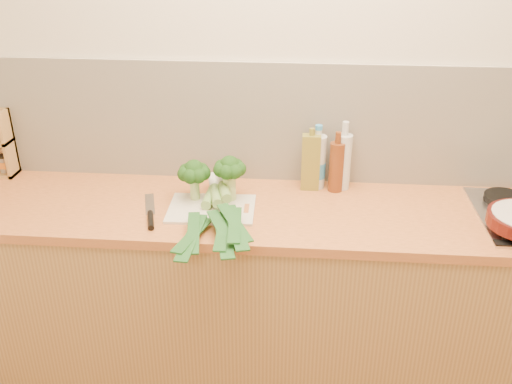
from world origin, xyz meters
TOP-DOWN VIEW (x-y plane):
  - room_shell at (0.00, 1.49)m, footprint 3.50×3.50m
  - counter at (0.00, 1.20)m, footprint 3.20×0.62m
  - chopping_board at (-0.35, 1.16)m, footprint 0.36×0.27m
  - broccoli_left at (-0.43, 1.24)m, footprint 0.14×0.14m
  - broccoli_right at (-0.29, 1.25)m, footprint 0.14×0.14m
  - leek_front at (-0.37, 1.15)m, footprint 0.11×0.73m
  - leek_mid at (-0.32, 1.12)m, footprint 0.21×0.68m
  - leek_back at (-0.28, 1.11)m, footprint 0.22×0.62m
  - chefs_knife at (-0.59, 1.07)m, footprint 0.12×0.32m
  - oil_tin at (0.05, 1.40)m, footprint 0.08×0.05m
  - glass_bottle at (0.19, 1.42)m, footprint 0.07×0.07m
  - amber_bottle at (0.16, 1.39)m, footprint 0.06×0.06m
  - water_bottle at (0.08, 1.42)m, footprint 0.08×0.08m

SIDE VIEW (x-z plane):
  - counter at x=0.00m, z-range 0.00..0.90m
  - chopping_board at x=-0.35m, z-range 0.90..0.91m
  - chefs_knife at x=-0.59m, z-range 0.90..0.92m
  - leek_front at x=-0.37m, z-range 0.91..0.95m
  - leek_mid at x=-0.32m, z-range 0.93..0.97m
  - leek_back at x=-0.28m, z-range 0.95..0.99m
  - water_bottle at x=0.08m, z-range 0.88..1.15m
  - amber_bottle at x=0.16m, z-range 0.88..1.15m
  - oil_tin at x=0.05m, z-range 0.89..1.17m
  - glass_bottle at x=0.19m, z-range 0.88..1.19m
  - broccoli_left at x=-0.43m, z-range 0.94..1.12m
  - broccoli_right at x=-0.29m, z-range 0.95..1.14m
  - room_shell at x=0.00m, z-range -0.58..2.92m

